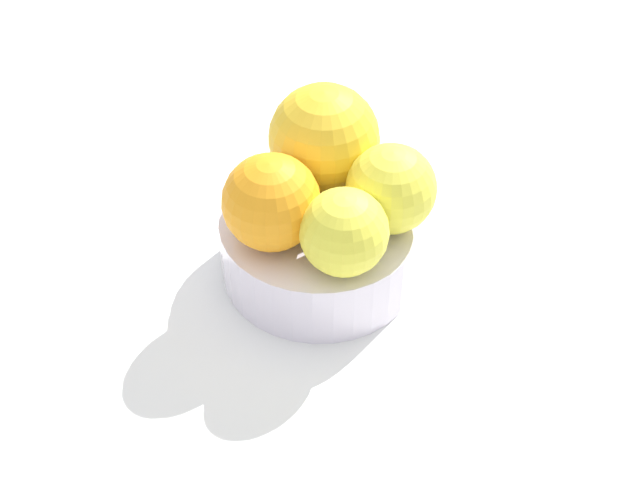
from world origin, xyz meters
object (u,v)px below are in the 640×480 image
object	(u,v)px
fruit_bowl	(320,246)
orange_in_bowl_3	(344,232)
orange_in_bowl_1	(391,185)
orange_in_bowl_0	(271,202)
orange_in_bowl_2	(321,138)

from	to	relation	value
fruit_bowl	orange_in_bowl_3	size ratio (longest dim) A/B	2.42
orange_in_bowl_1	orange_in_bowl_3	distance (cm)	5.72
orange_in_bowl_3	orange_in_bowl_0	bearing A→B (deg)	-113.38
fruit_bowl	orange_in_bowl_2	world-z (taller)	orange_in_bowl_2
orange_in_bowl_1	orange_in_bowl_2	xyz separation A→B (cm)	(-3.79, -5.16, 0.85)
orange_in_bowl_0	orange_in_bowl_3	world-z (taller)	orange_in_bowl_0
fruit_bowl	orange_in_bowl_0	world-z (taller)	orange_in_bowl_0
orange_in_bowl_2	orange_in_bowl_0	bearing A→B (deg)	-24.61
orange_in_bowl_1	orange_in_bowl_3	bearing A→B (deg)	-31.94
orange_in_bowl_3	orange_in_bowl_1	bearing A→B (deg)	148.06
fruit_bowl	orange_in_bowl_1	xyz separation A→B (cm)	(-0.42, 4.94, 5.93)
fruit_bowl	orange_in_bowl_1	size ratio (longest dim) A/B	2.28
orange_in_bowl_0	orange_in_bowl_3	size ratio (longest dim) A/B	1.13
orange_in_bowl_1	orange_in_bowl_2	world-z (taller)	orange_in_bowl_2
orange_in_bowl_0	orange_in_bowl_1	world-z (taller)	orange_in_bowl_0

